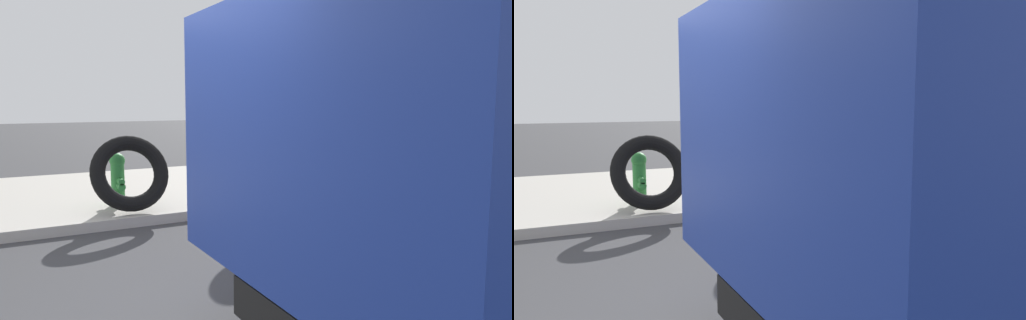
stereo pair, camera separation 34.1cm
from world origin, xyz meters
TOP-DOWN VIEW (x-y plane):
  - sidewalk_curb at (0.00, 6.50)m, footprint 36.00×5.00m
  - fire_hydrant at (1.00, 4.99)m, footprint 0.24×0.55m
  - loose_tire at (1.05, 4.41)m, footprint 1.19×0.68m
  - stop_sign at (3.21, 4.39)m, footprint 0.76×0.08m
  - bare_tree at (7.20, 6.21)m, footprint 1.59×1.58m

SIDE VIEW (x-z plane):
  - sidewalk_curb at x=0.00m, z-range 0.00..0.15m
  - fire_hydrant at x=1.00m, z-range 0.18..1.02m
  - loose_tire at x=1.05m, z-range 0.15..1.32m
  - stop_sign at x=3.21m, z-range 0.59..2.86m
  - bare_tree at x=7.20m, z-range 0.28..5.66m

